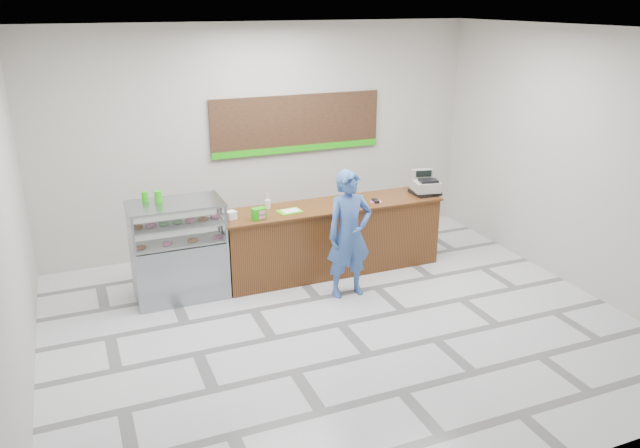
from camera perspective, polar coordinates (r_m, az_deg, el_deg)
name	(u,v)px	position (r m, az deg, el deg)	size (l,w,h in m)	color
floor	(341,324)	(7.85, 1.90, -9.14)	(7.00, 7.00, 0.00)	silver
back_wall	(263,138)	(9.88, -5.20, 7.81)	(7.00, 7.00, 0.00)	#B4AFA5
ceiling	(344,30)	(6.87, 2.25, 17.32)	(7.00, 7.00, 0.00)	silver
sales_counter	(332,238)	(9.11, 1.09, -1.27)	(3.26, 0.76, 1.03)	brown
display_case	(179,250)	(8.48, -12.81, -2.30)	(1.22, 0.72, 1.33)	gray
menu_board	(297,125)	(9.98, -2.12, 9.07)	(2.80, 0.06, 0.90)	black
cash_register	(425,185)	(9.53, 9.57, 3.52)	(0.45, 0.46, 0.36)	black
card_terminal	(375,201)	(9.07, 5.10, 2.12)	(0.07, 0.15, 0.04)	black
serving_tray	(290,211)	(8.63, -2.77, 1.16)	(0.35, 0.27, 0.02)	#58C517
napkin_box	(231,215)	(8.42, -8.14, 0.81)	(0.12, 0.12, 0.11)	white
straw_cup	(268,204)	(8.79, -4.81, 1.84)	(0.08, 0.08, 0.12)	silver
promo_box	(259,214)	(8.35, -5.63, 0.95)	(0.18, 0.12, 0.16)	#20AB0F
donut_decal	(376,202)	(9.10, 5.14, 2.06)	(0.16, 0.16, 0.00)	pink
green_cup_left	(145,196)	(8.40, -15.71, 2.45)	(0.08, 0.08, 0.13)	#20AB0F
green_cup_right	(158,197)	(8.29, -14.56, 2.43)	(0.10, 0.10, 0.15)	#20AB0F
customer	(349,234)	(8.27, 2.69, -0.94)	(0.63, 0.42, 1.74)	#35589C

